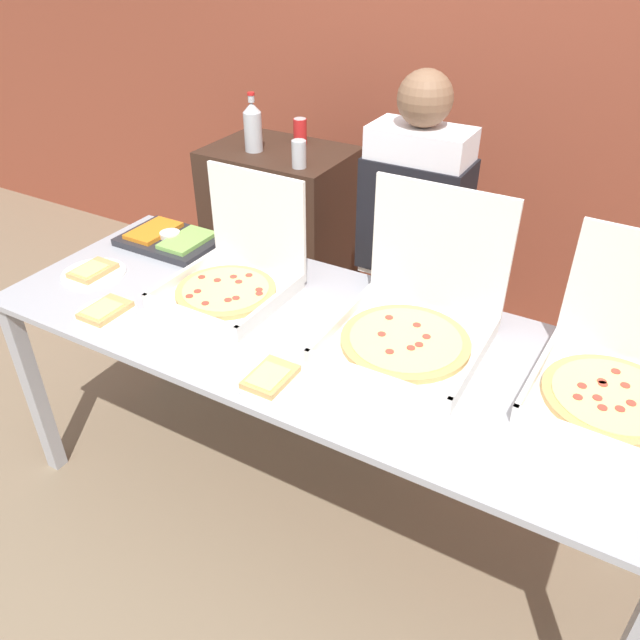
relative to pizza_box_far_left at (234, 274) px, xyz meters
The scene contains 15 objects.
ground_plane 1.06m from the pizza_box_far_left, 10.28° to the right, with size 16.00×16.00×0.00m, color #847056.
brick_wall_behind 1.73m from the pizza_box_far_left, 75.57° to the left, with size 10.00×0.06×2.80m.
buffet_table 0.46m from the pizza_box_far_left, 10.28° to the right, with size 2.40×0.89×0.89m.
pizza_box_far_left is the anchor object (origin of this frame).
pizza_box_far_right 0.71m from the pizza_box_far_left, ahead, with size 0.49×0.51×0.49m.
pizza_box_near_right 1.36m from the pizza_box_far_left, ahead, with size 0.48×0.49×0.46m.
paper_plate_front_left 0.57m from the pizza_box_far_left, 42.69° to the right, with size 0.22×0.22×0.03m.
paper_plate_front_right 0.48m from the pizza_box_far_left, 130.68° to the right, with size 0.22×0.22×0.03m.
paper_plate_front_center 0.60m from the pizza_box_far_left, 163.20° to the right, with size 0.25×0.25×0.03m.
veggie_tray 0.53m from the pizza_box_far_left, 158.54° to the left, with size 0.42×0.29×0.05m.
sideboard_podium 1.02m from the pizza_box_far_left, 112.36° to the left, with size 0.69×0.50×1.13m.
soda_bottle 0.96m from the pizza_box_far_left, 119.47° to the left, with size 0.09×0.09×0.27m.
soda_can_silver 0.76m from the pizza_box_far_left, 101.27° to the left, with size 0.07×0.07×0.12m.
soda_can_colored 1.07m from the pizza_box_far_left, 107.40° to the left, with size 0.07×0.07×0.12m.
person_server_vest 0.81m from the pizza_box_far_left, 56.39° to the left, with size 0.42×0.24×1.63m.
Camera 1 is at (0.88, -1.54, 2.12)m, focal length 35.00 mm.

